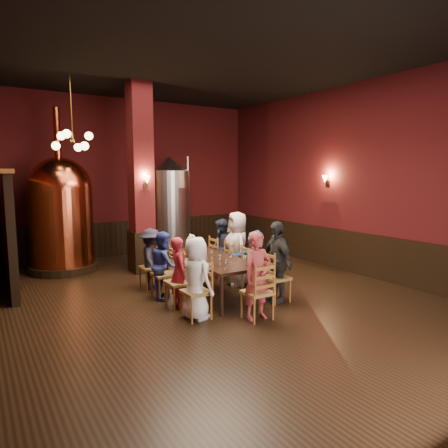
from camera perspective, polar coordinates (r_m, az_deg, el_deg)
room at (r=7.39m, az=-1.89°, el=6.09°), size 10.00×10.02×4.50m
wainscot_right at (r=10.18m, az=17.81°, el=-3.81°), size 0.08×9.90×1.00m
wainscot_back at (r=12.09m, az=-13.84°, el=-1.93°), size 7.90×0.08×1.00m
column at (r=9.80m, az=-11.79°, el=6.27°), size 0.58×0.58×4.50m
partition at (r=9.67m, az=-28.79°, el=-0.76°), size 0.22×3.50×2.40m
pendant_cluster at (r=9.50m, az=-20.81°, el=11.05°), size 0.90×0.90×1.70m
sconce_wall at (r=10.48m, az=14.60°, el=5.98°), size 0.20×0.20×0.36m
sconce_column at (r=9.52m, az=-11.15°, el=5.95°), size 0.20×0.20×0.36m
dining_table at (r=7.89m, az=-1.93°, el=-5.27°), size 1.02×2.41×0.75m
chair_0 at (r=6.71m, az=-4.01°, el=-9.60°), size 0.46×0.46×0.92m
person_0 at (r=6.65m, az=-4.03°, el=-7.73°), size 0.56×0.74×1.37m
chair_1 at (r=7.29m, az=-6.49°, el=-8.25°), size 0.46×0.46×0.92m
person_1 at (r=7.24m, az=-6.51°, el=-6.87°), size 0.36×0.50×1.28m
chair_2 at (r=7.87m, az=-8.55°, el=-7.10°), size 0.46×0.46×0.92m
person_2 at (r=7.82m, az=-8.58°, el=-5.77°), size 0.51×0.70×1.29m
chair_3 at (r=8.47m, az=-10.35°, el=-6.09°), size 0.46×0.46×0.92m
person_3 at (r=8.43m, az=-10.38°, el=-4.92°), size 0.70×0.93×1.27m
chair_4 at (r=7.61m, az=7.49°, el=-7.57°), size 0.46×0.46×0.92m
person_4 at (r=7.54m, az=7.53°, el=-5.35°), size 0.49×0.94×1.53m
chair_5 at (r=8.13m, az=4.49°, el=-6.57°), size 0.46×0.46×0.92m
person_5 at (r=8.09m, az=4.50°, el=-5.35°), size 0.64×1.24×1.27m
chair_6 at (r=8.65m, az=1.90°, el=-5.68°), size 0.46×0.46×0.92m
person_6 at (r=8.58m, az=1.91°, el=-3.53°), size 0.66×0.87×1.58m
chair_7 at (r=9.20m, az=-0.42°, el=-4.88°), size 0.46×0.46×0.92m
person_7 at (r=9.16m, az=-0.42°, el=-3.54°), size 0.54×0.73×1.36m
chair_8 at (r=6.69m, az=4.78°, el=-9.64°), size 0.46×0.46×0.92m
person_8 at (r=6.62m, az=4.80°, el=-7.42°), size 0.54×0.36×1.46m
copper_kettle at (r=10.49m, az=-22.22°, el=1.47°), size 1.74×1.74×3.93m
steel_vessel at (r=11.56m, az=-7.76°, el=2.43°), size 1.33×1.33×2.86m
rose_vase at (r=8.76m, az=-4.56°, el=-2.17°), size 0.19×0.19×0.33m
wine_glass_0 at (r=7.42m, az=0.95°, el=-4.93°), size 0.07×0.07×0.17m
wine_glass_1 at (r=7.36m, az=-0.55°, el=-5.03°), size 0.07×0.07×0.17m
wine_glass_2 at (r=7.23m, az=2.95°, el=-5.26°), size 0.07×0.07×0.17m
wine_glass_3 at (r=8.40m, az=-3.01°, el=-3.47°), size 0.07×0.07×0.17m
wine_glass_4 at (r=7.22m, az=-0.66°, el=-5.27°), size 0.07×0.07×0.17m
wine_glass_5 at (r=7.21m, az=-1.59°, el=-5.28°), size 0.07×0.07×0.17m
wine_glass_6 at (r=6.93m, az=0.25°, el=-5.81°), size 0.07×0.07×0.17m
wine_glass_7 at (r=7.76m, az=-1.80°, el=-4.38°), size 0.07×0.07×0.17m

